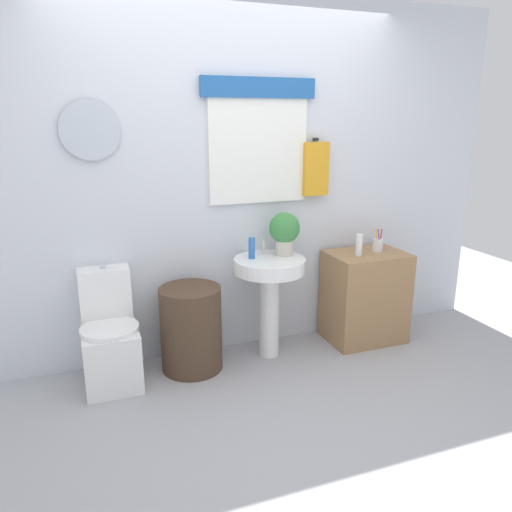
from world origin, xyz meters
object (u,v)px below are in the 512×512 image
at_px(pedestal_sink, 269,283).
at_px(lotion_bottle, 359,245).
at_px(wooden_cabinet, 365,296).
at_px(soap_bottle, 252,248).
at_px(toilet, 110,339).
at_px(laundry_hamper, 191,328).
at_px(potted_plant, 284,231).
at_px(toothbrush_cup, 378,245).

distance_m(pedestal_sink, lotion_bottle, 0.76).
distance_m(wooden_cabinet, soap_bottle, 1.06).
bearing_deg(wooden_cabinet, soap_bottle, 176.98).
height_order(pedestal_sink, soap_bottle, soap_bottle).
height_order(toilet, lotion_bottle, lotion_bottle).
xyz_separation_m(toilet, wooden_cabinet, (1.98, -0.04, 0.07)).
relative_size(laundry_hamper, potted_plant, 1.92).
bearing_deg(laundry_hamper, toothbrush_cup, 0.74).
bearing_deg(wooden_cabinet, pedestal_sink, 180.00).
bearing_deg(toilet, toothbrush_cup, -0.44).
bearing_deg(lotion_bottle, soap_bottle, 173.91).
distance_m(laundry_hamper, toothbrush_cup, 1.60).
bearing_deg(wooden_cabinet, potted_plant, 175.02).
bearing_deg(laundry_hamper, toilet, 176.32).
xyz_separation_m(soap_bottle, toothbrush_cup, (1.05, -0.03, -0.06)).
height_order(toilet, pedestal_sink, toilet).
height_order(toilet, toothbrush_cup, toothbrush_cup).
distance_m(soap_bottle, toothbrush_cup, 1.06).
bearing_deg(toothbrush_cup, toilet, 179.56).
bearing_deg(toothbrush_cup, lotion_bottle, -164.14).
distance_m(soap_bottle, potted_plant, 0.28).
distance_m(wooden_cabinet, lotion_bottle, 0.46).
bearing_deg(laundry_hamper, pedestal_sink, 0.00).
distance_m(toilet, potted_plant, 1.45).
xyz_separation_m(wooden_cabinet, lotion_bottle, (-0.11, -0.04, 0.45)).
bearing_deg(toothbrush_cup, wooden_cabinet, -169.34).
xyz_separation_m(pedestal_sink, wooden_cabinet, (0.83, 0.00, -0.22)).
bearing_deg(pedestal_sink, soap_bottle, 157.38).
xyz_separation_m(laundry_hamper, soap_bottle, (0.48, 0.05, 0.54)).
xyz_separation_m(wooden_cabinet, potted_plant, (-0.69, 0.06, 0.59)).
relative_size(potted_plant, toothbrush_cup, 1.72).
height_order(pedestal_sink, potted_plant, potted_plant).
height_order(wooden_cabinet, soap_bottle, soap_bottle).
distance_m(laundry_hamper, pedestal_sink, 0.66).
xyz_separation_m(laundry_hamper, pedestal_sink, (0.60, 0.00, 0.27)).
height_order(pedestal_sink, wooden_cabinet, pedestal_sink).
bearing_deg(potted_plant, toilet, -178.93).
distance_m(pedestal_sink, wooden_cabinet, 0.86).
xyz_separation_m(toilet, potted_plant, (1.29, 0.02, 0.65)).
relative_size(toilet, wooden_cabinet, 1.08).
relative_size(wooden_cabinet, soap_bottle, 4.70).
bearing_deg(wooden_cabinet, lotion_bottle, -159.19).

